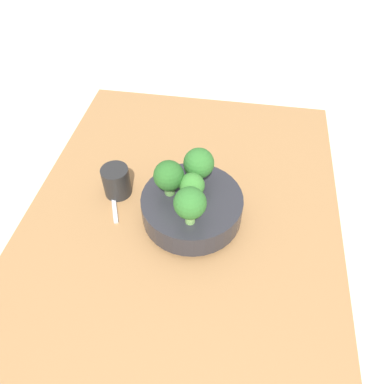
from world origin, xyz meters
TOP-DOWN VIEW (x-y plane):
  - ground_plane at (0.00, 0.00)m, footprint 6.00×6.00m
  - table at (0.00, 0.00)m, footprint 1.03×0.74m
  - bowl at (-0.02, 0.03)m, footprint 0.23×0.23m
  - broccoli_floret_center at (-0.02, 0.03)m, footprint 0.05×0.05m
  - broccoli_floret_right at (0.05, 0.03)m, footprint 0.07×0.07m
  - broccoli_floret_front at (-0.03, -0.03)m, footprint 0.07×0.07m
  - broccoli_floret_left at (-0.07, 0.03)m, footprint 0.07×0.07m
  - cup at (-0.07, -0.17)m, footprint 0.07×0.07m
  - fork at (-0.06, -0.18)m, footprint 0.17×0.08m

SIDE VIEW (x-z plane):
  - ground_plane at x=0.00m, z-range 0.00..0.00m
  - table at x=0.00m, z-range 0.00..0.05m
  - fork at x=-0.06m, z-range 0.05..0.05m
  - cup at x=-0.07m, z-range 0.05..0.13m
  - bowl at x=-0.02m, z-range 0.05..0.13m
  - broccoli_floret_center at x=-0.02m, z-range 0.12..0.19m
  - broccoli_floret_front at x=-0.03m, z-range 0.13..0.22m
  - broccoli_floret_left at x=-0.07m, z-range 0.13..0.22m
  - broccoli_floret_right at x=0.05m, z-range 0.13..0.22m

